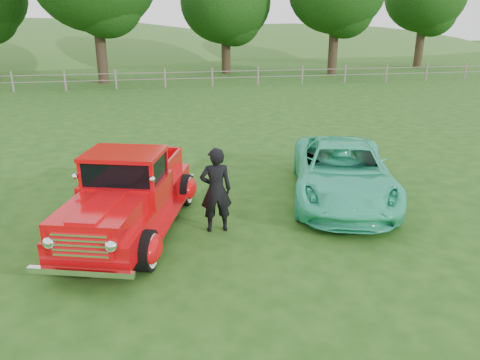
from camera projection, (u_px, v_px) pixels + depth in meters
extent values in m
plane|color=#1C4512|center=(204.00, 250.00, 9.17)|extent=(140.00, 140.00, 0.00)
ellipsoid|color=#336424|center=(20.00, 90.00, 61.47)|extent=(84.00, 60.00, 18.00)
ellipsoid|color=#336424|center=(290.00, 72.00, 71.36)|extent=(72.00, 52.00, 14.00)
cube|color=slate|center=(165.00, 79.00, 29.38)|extent=(48.00, 0.04, 0.04)
cube|color=slate|center=(165.00, 73.00, 29.24)|extent=(48.00, 0.04, 0.04)
cylinder|color=#2D2316|center=(101.00, 46.00, 30.84)|extent=(0.70, 0.70, 4.84)
cylinder|color=#2D2316|center=(226.00, 49.00, 36.29)|extent=(0.70, 0.70, 3.74)
ellipsoid|color=black|center=(225.00, 2.00, 35.15)|extent=(6.80, 6.80, 6.12)
cylinder|color=#2D2316|center=(333.00, 45.00, 35.70)|extent=(0.70, 0.70, 4.40)
cylinder|color=#2D2316|center=(420.00, 43.00, 40.07)|extent=(0.70, 0.70, 4.18)
cylinder|color=black|center=(59.00, 246.00, 8.54)|extent=(0.45, 0.80, 0.76)
cylinder|color=black|center=(147.00, 251.00, 8.37)|extent=(0.45, 0.80, 0.76)
cylinder|color=black|center=(119.00, 187.00, 11.45)|extent=(0.45, 0.80, 0.76)
cylinder|color=black|center=(185.00, 190.00, 11.27)|extent=(0.45, 0.80, 0.76)
cube|color=#C0060B|center=(130.00, 205.00, 9.84)|extent=(2.83, 4.86, 0.44)
ellipsoid|color=#C0060B|center=(55.00, 244.00, 8.54)|extent=(0.61, 0.84, 0.54)
ellipsoid|color=#C0060B|center=(151.00, 249.00, 8.35)|extent=(0.61, 0.84, 0.54)
ellipsoid|color=#C0060B|center=(116.00, 185.00, 11.44)|extent=(0.61, 0.84, 0.54)
ellipsoid|color=#C0060B|center=(188.00, 188.00, 11.25)|extent=(0.61, 0.84, 0.54)
cube|color=#C0060B|center=(99.00, 218.00, 8.26)|extent=(1.74, 1.92, 0.42)
cube|color=#C0060B|center=(127.00, 189.00, 9.61)|extent=(1.92, 1.75, 0.44)
cube|color=black|center=(125.00, 167.00, 9.45)|extent=(1.71, 1.49, 0.50)
cube|color=#C0060B|center=(124.00, 154.00, 9.36)|extent=(1.81, 1.61, 0.08)
cube|color=#C0060B|center=(148.00, 169.00, 10.98)|extent=(1.69, 2.21, 0.45)
cube|color=white|center=(80.00, 246.00, 7.54)|extent=(1.05, 0.40, 0.50)
cube|color=white|center=(81.00, 272.00, 7.59)|extent=(1.76, 0.62, 0.10)
cube|color=white|center=(161.00, 175.00, 12.16)|extent=(1.67, 0.59, 0.10)
imported|color=#32C997|center=(342.00, 172.00, 11.56)|extent=(3.67, 5.51, 1.40)
imported|color=black|center=(216.00, 190.00, 9.74)|extent=(0.67, 0.44, 1.83)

